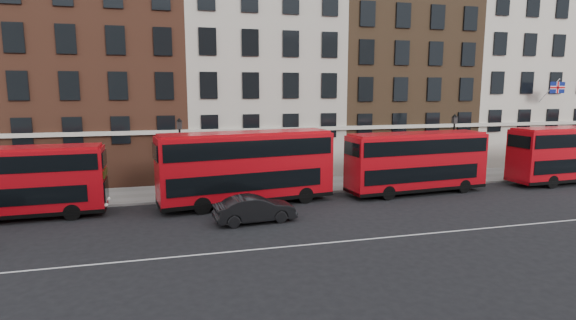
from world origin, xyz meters
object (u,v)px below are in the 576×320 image
object	(u,v)px
bus_d	(571,153)
car_front	(255,209)
bus_c	(416,161)
bus_a	(10,181)
bus_b	(246,166)

from	to	relation	value
bus_d	car_front	size ratio (longest dim) A/B	2.35
bus_c	bus_d	distance (m)	13.64
bus_a	bus_c	xyz separation A→B (m)	(25.55, -0.00, 0.10)
bus_b	bus_d	world-z (taller)	bus_b
bus_a	car_front	bearing A→B (deg)	-18.50
bus_a	bus_b	distance (m)	13.39
bus_b	bus_d	bearing A→B (deg)	-7.96
bus_a	bus_c	world-z (taller)	bus_c
bus_a	bus_c	bearing A→B (deg)	-1.61
bus_b	car_front	distance (m)	4.38
bus_c	bus_a	bearing A→B (deg)	175.43
bus_c	car_front	world-z (taller)	bus_c
bus_c	bus_d	world-z (taller)	bus_d
bus_b	car_front	world-z (taller)	bus_b
bus_d	bus_a	bearing A→B (deg)	177.51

